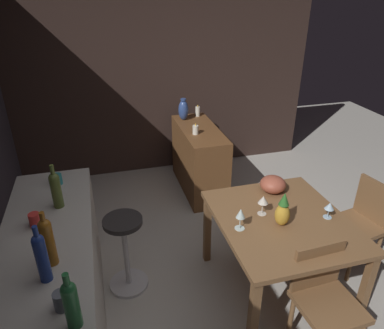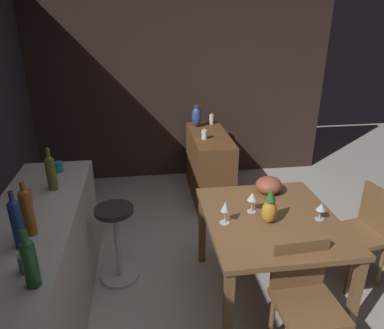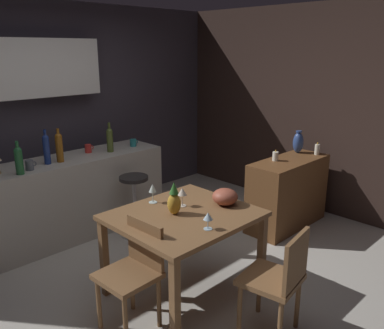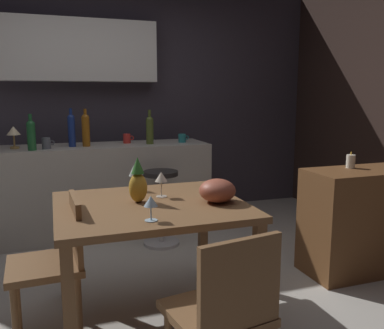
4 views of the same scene
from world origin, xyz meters
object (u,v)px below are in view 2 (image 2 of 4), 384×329
Objects in this scene: wine_glass_right at (225,208)px; cup_red at (27,197)px; sideboard_cabinet at (209,165)px; cup_teal at (58,167)px; chair_by_doorway at (363,231)px; cup_slate at (26,262)px; wine_bottle_green at (30,261)px; vase_ceramic_blue at (197,117)px; pillar_candle_short at (204,134)px; wine_bottle_olive at (51,171)px; wine_glass_center at (252,197)px; fruit_bowl at (269,185)px; pineapple_centerpiece at (270,208)px; dining_table at (270,227)px; pillar_candle_tall at (212,119)px; bar_stool at (117,242)px; wine_bottle_amber at (27,210)px; wine_glass_left at (321,208)px; wine_bottle_cobalt at (17,222)px; chair_near_window at (304,298)px.

wine_glass_right is 1.44m from cup_red.
sideboard_cabinet is 9.76× the size of cup_teal.
chair_by_doorway is 7.51× the size of cup_slate.
wine_bottle_green is 1.17× the size of vase_ceramic_blue.
wine_bottle_green is at bearing 151.59° from pillar_candle_short.
wine_bottle_olive is at bearing 133.53° from sideboard_cabinet.
wine_glass_center is 0.73× the size of fruit_bowl.
pineapple_centerpiece reaches higher than cup_slate.
pineapple_centerpiece is at bearing -177.38° from sideboard_cabinet.
wine_glass_center reaches higher than dining_table.
cup_teal is at bearing 132.75° from pillar_candle_tall.
bar_stool is 0.82m from cup_teal.
vase_ceramic_blue reaches higher than cup_teal.
wine_glass_center is at bearing -61.81° from wine_glass_right.
vase_ceramic_blue is at bearing -30.40° from wine_bottle_amber.
wine_glass_left is 2.15m from cup_red.
sideboard_cabinet is 1.51m from fruit_bowl.
wine_glass_left is (-1.90, -0.48, 0.43)m from sideboard_cabinet.
wine_bottle_cobalt is 2.50m from pillar_candle_short.
dining_table is 2.27m from pillar_candle_tall.
cup_red is at bearing 142.15° from vase_ceramic_blue.
wine_bottle_olive is (0.28, 1.52, 0.19)m from wine_glass_center.
sideboard_cabinet is 9.86× the size of cup_slate.
pillar_candle_short is at bearing -4.78° from wine_glass_right.
wine_bottle_amber is at bearing -9.61° from wine_bottle_cobalt.
pillar_candle_tall is at bearing 1.56° from chair_near_window.
vase_ceramic_blue is (1.78, 0.35, 0.14)m from fruit_bowl.
pineapple_centerpiece is at bearing 10.70° from chair_near_window.
cup_teal is 0.86× the size of pillar_candle_short.
pineapple_centerpiece is (-0.17, -0.08, -0.01)m from wine_glass_center.
cup_red is (0.90, 0.27, -0.10)m from wine_bottle_green.
dining_table is 1.29m from bar_stool.
pillar_candle_tall is at bearing -0.43° from pineapple_centerpiece.
wine_bottle_green is 1.11m from wine_bottle_olive.
wine_bottle_cobalt is 1.32× the size of vase_ceramic_blue.
wine_bottle_amber is at bearing -162.13° from cup_red.
wine_bottle_olive reaches higher than cup_red.
wine_bottle_olive is 1.24× the size of vase_ceramic_blue.
cup_slate is 0.80m from cup_red.
cup_slate is (-0.98, -0.07, -0.10)m from wine_bottle_olive.
bar_stool is at bearing -91.08° from wine_bottle_olive.
wine_bottle_olive is (0.47, 1.99, 0.21)m from wine_glass_left.
wine_bottle_cobalt is (-0.34, 1.31, 0.20)m from wine_glass_right.
bar_stool is 4.27× the size of wine_glass_center.
pineapple_centerpiece is at bearing 161.04° from fruit_bowl.
pillar_candle_short is at bearing -36.86° from wine_bottle_amber.
chair_near_window is 0.79m from wine_glass_right.
cup_red is at bearing 83.07° from wine_glass_left.
chair_near_window is 2.28m from pillar_candle_short.
wine_bottle_olive is 2.24× the size of pillar_candle_tall.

